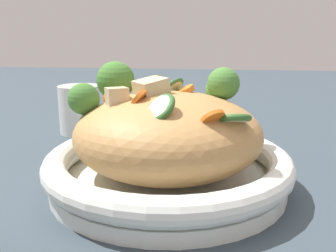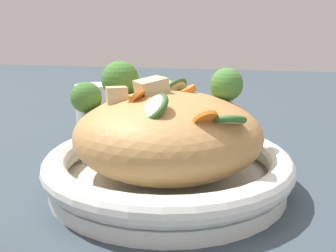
% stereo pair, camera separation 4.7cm
% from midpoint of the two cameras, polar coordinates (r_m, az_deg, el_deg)
% --- Properties ---
extents(ground_plane, '(3.00, 3.00, 0.00)m').
position_cam_midpoint_polar(ground_plane, '(0.50, -2.75, -9.04)').
color(ground_plane, '#35424B').
extents(serving_bowl, '(0.31, 0.31, 0.05)m').
position_cam_midpoint_polar(serving_bowl, '(0.49, -2.78, -6.31)').
color(serving_bowl, white).
rests_on(serving_bowl, ground_plane).
extents(noodle_heap, '(0.23, 0.23, 0.10)m').
position_cam_midpoint_polar(noodle_heap, '(0.47, -2.85, -1.24)').
color(noodle_heap, tan).
rests_on(noodle_heap, serving_bowl).
extents(broccoli_florets, '(0.22, 0.14, 0.07)m').
position_cam_midpoint_polar(broccoli_florets, '(0.50, -5.05, 5.78)').
color(broccoli_florets, '#9AAE6F').
rests_on(broccoli_florets, serving_bowl).
extents(carrot_coins, '(0.16, 0.12, 0.04)m').
position_cam_midpoint_polar(carrot_coins, '(0.46, -4.96, 4.05)').
color(carrot_coins, orange).
rests_on(carrot_coins, serving_bowl).
extents(zucchini_slices, '(0.13, 0.15, 0.05)m').
position_cam_midpoint_polar(zucchini_slices, '(0.45, -0.78, 3.89)').
color(zucchini_slices, beige).
rests_on(zucchini_slices, serving_bowl).
extents(chicken_chunks, '(0.08, 0.07, 0.03)m').
position_cam_midpoint_polar(chicken_chunks, '(0.46, -7.12, 5.09)').
color(chicken_chunks, '#CBBA8D').
rests_on(chicken_chunks, serving_bowl).
extents(drinking_glass, '(0.08, 0.08, 0.09)m').
position_cam_midpoint_polar(drinking_glass, '(0.76, -14.74, 2.40)').
color(drinking_glass, silver).
rests_on(drinking_glass, ground_plane).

